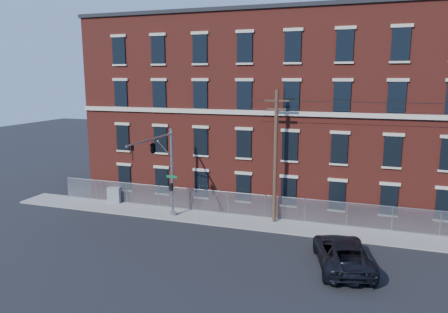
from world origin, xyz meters
TOP-DOWN VIEW (x-y plane):
  - ground at (0.00, 0.00)m, footprint 140.00×140.00m
  - sidewalk at (12.00, 5.00)m, footprint 65.00×3.00m
  - mill_building at (12.00, 13.93)m, footprint 55.30×14.32m
  - chain_link_fence at (12.00, 6.30)m, footprint 59.06×0.06m
  - traffic_signal_mast at (-6.00, 2.18)m, footprint 0.90×6.75m
  - utility_pole_near at (2.00, 5.60)m, footprint 1.80×0.28m
  - pickup_truck at (7.34, -0.58)m, footprint 4.24×6.71m
  - utility_cabinet at (-12.39, 6.00)m, footprint 1.17×0.74m

SIDE VIEW (x-z plane):
  - ground at x=0.00m, z-range 0.00..0.00m
  - sidewalk at x=12.00m, z-range 0.00..0.12m
  - utility_cabinet at x=-12.39m, z-range 0.12..1.48m
  - pickup_truck at x=7.34m, z-range 0.00..1.73m
  - chain_link_fence at x=12.00m, z-range 0.13..1.98m
  - utility_pole_near at x=2.00m, z-range 0.34..10.34m
  - traffic_signal_mast at x=-6.00m, z-range 1.89..8.89m
  - mill_building at x=12.00m, z-range 0.00..16.30m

